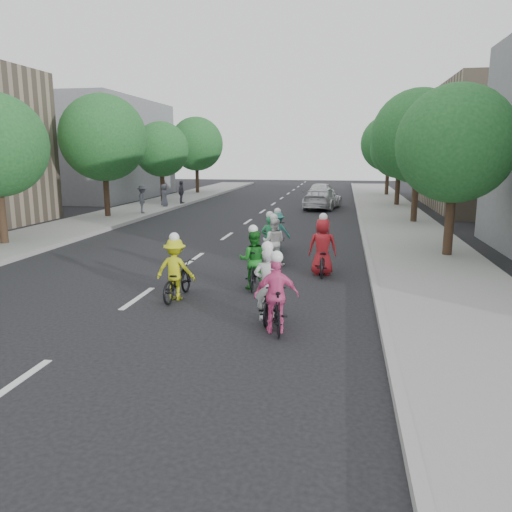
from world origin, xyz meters
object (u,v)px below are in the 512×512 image
(cyclist_0, at_px, (268,295))
(cyclist_5, at_px, (270,244))
(cyclist_7, at_px, (277,234))
(follow_car_lead, at_px, (322,198))
(cyclist_3, at_px, (277,302))
(spectator_1, at_px, (181,192))
(cyclist_6, at_px, (274,247))
(spectator_2, at_px, (164,195))
(cyclist_4, at_px, (322,253))
(cyclist_2, at_px, (176,275))
(spectator_0, at_px, (143,199))
(cyclist_1, at_px, (254,264))
(follow_car_trail, at_px, (321,191))

(cyclist_0, bearing_deg, cyclist_5, -84.74)
(cyclist_7, bearing_deg, follow_car_lead, -99.95)
(cyclist_3, bearing_deg, spectator_1, -79.28)
(cyclist_6, height_order, spectator_2, cyclist_6)
(cyclist_4, bearing_deg, spectator_1, -60.98)
(cyclist_0, relative_size, cyclist_4, 0.94)
(cyclist_4, xyz_separation_m, follow_car_lead, (-0.83, 18.76, 0.04))
(cyclist_2, xyz_separation_m, cyclist_3, (2.84, -1.94, 0.00))
(spectator_0, bearing_deg, cyclist_7, -153.99)
(cyclist_2, bearing_deg, spectator_2, -66.11)
(cyclist_0, xyz_separation_m, cyclist_4, (1.01, 4.55, 0.09))
(cyclist_0, distance_m, spectator_0, 20.50)
(cyclist_1, bearing_deg, cyclist_0, 101.40)
(follow_car_trail, relative_size, spectator_0, 2.55)
(cyclist_4, distance_m, cyclist_7, 3.97)
(cyclist_3, height_order, follow_car_trail, cyclist_3)
(cyclist_1, xyz_separation_m, spectator_0, (-9.49, 15.17, 0.32))
(cyclist_1, bearing_deg, cyclist_5, -94.53)
(cyclist_2, distance_m, spectator_2, 21.97)
(cyclist_0, relative_size, spectator_2, 1.20)
(cyclist_4, relative_size, spectator_0, 1.14)
(follow_car_trail, relative_size, spectator_2, 2.86)
(follow_car_lead, bearing_deg, spectator_2, 18.09)
(spectator_0, bearing_deg, cyclist_2, -173.15)
(follow_car_trail, bearing_deg, cyclist_4, 99.70)
(cyclist_6, bearing_deg, cyclist_0, 99.96)
(cyclist_0, relative_size, follow_car_lead, 0.37)
(cyclist_4, height_order, follow_car_lead, cyclist_4)
(spectator_2, bearing_deg, cyclist_2, -173.88)
(cyclist_7, bearing_deg, spectator_0, -51.85)
(cyclist_5, distance_m, spectator_1, 19.73)
(cyclist_5, bearing_deg, follow_car_trail, -96.35)
(cyclist_3, xyz_separation_m, spectator_0, (-10.58, 18.46, 0.35))
(cyclist_3, distance_m, follow_car_trail, 30.34)
(cyclist_3, xyz_separation_m, cyclist_5, (-1.15, 6.85, -0.01))
(follow_car_lead, bearing_deg, cyclist_5, 96.13)
(cyclist_1, distance_m, cyclist_7, 5.49)
(cyclist_6, bearing_deg, cyclist_7, -81.72)
(spectator_1, bearing_deg, spectator_0, 175.36)
(cyclist_0, xyz_separation_m, follow_car_trail, (-0.19, 29.61, 0.15))
(cyclist_1, xyz_separation_m, cyclist_7, (-0.07, 5.49, -0.02))
(cyclist_7, xyz_separation_m, spectator_2, (-9.55, 13.67, 0.25))
(cyclist_4, relative_size, spectator_2, 1.27)
(follow_car_trail, relative_size, spectator_1, 2.61)
(cyclist_0, bearing_deg, spectator_0, -62.56)
(cyclist_5, bearing_deg, cyclist_2, 66.31)
(cyclist_7, distance_m, follow_car_trail, 21.56)
(follow_car_trail, bearing_deg, spectator_0, 56.63)
(cyclist_2, distance_m, cyclist_3, 3.44)
(follow_car_lead, height_order, follow_car_trail, follow_car_trail)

